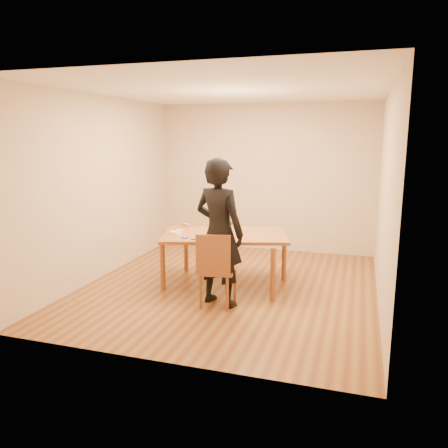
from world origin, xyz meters
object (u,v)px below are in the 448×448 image
(person, at_px, (219,233))
(cake, at_px, (223,230))
(dining_table, at_px, (225,235))
(cake_plate, at_px, (223,233))
(dining_chair, at_px, (218,271))

(person, bearing_deg, cake, -58.70)
(dining_table, height_order, cake_plate, cake_plate)
(dining_chair, bearing_deg, cake, 94.07)
(dining_chair, bearing_deg, dining_table, 91.62)
(cake, relative_size, person, 0.12)
(dining_table, xyz_separation_m, dining_chair, (0.15, -0.78, -0.28))
(dining_table, relative_size, person, 0.93)
(cake_plate, xyz_separation_m, person, (0.19, -0.73, 0.17))
(dining_table, distance_m, cake, 0.08)
(dining_chair, height_order, cake, cake)
(dining_chair, relative_size, cake_plate, 1.49)
(dining_table, height_order, dining_chair, dining_table)
(dining_table, xyz_separation_m, cake, (-0.04, 0.00, 0.08))
(dining_table, xyz_separation_m, person, (0.15, -0.73, 0.20))
(dining_table, bearing_deg, dining_chair, -94.87)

